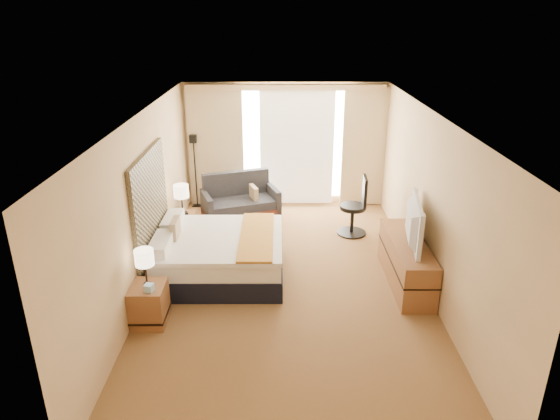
{
  "coord_description": "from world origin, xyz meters",
  "views": [
    {
      "loc": [
        -0.12,
        -6.8,
        3.94
      ],
      "look_at": [
        -0.11,
        0.4,
        1.05
      ],
      "focal_mm": 32.0,
      "sensor_mm": 36.0,
      "label": 1
    }
  ],
  "objects_px": {
    "nightstand_left": "(149,304)",
    "lamp_left": "(144,258)",
    "nightstand_right": "(183,228)",
    "media_dresser": "(406,262)",
    "loveseat": "(240,204)",
    "lamp_right": "(181,192)",
    "floor_lamp": "(194,156)",
    "desk_chair": "(356,209)",
    "television": "(408,222)",
    "bed": "(220,255)"
  },
  "relations": [
    {
      "from": "television",
      "to": "desk_chair",
      "type": "bearing_deg",
      "value": 23.16
    },
    {
      "from": "bed",
      "to": "desk_chair",
      "type": "bearing_deg",
      "value": 33.47
    },
    {
      "from": "nightstand_right",
      "to": "desk_chair",
      "type": "height_order",
      "value": "desk_chair"
    },
    {
      "from": "lamp_left",
      "to": "television",
      "type": "xyz_separation_m",
      "value": [
        3.65,
        0.99,
        0.08
      ]
    },
    {
      "from": "nightstand_left",
      "to": "lamp_left",
      "type": "distance_m",
      "value": 0.68
    },
    {
      "from": "lamp_left",
      "to": "media_dresser",
      "type": "bearing_deg",
      "value": 15.73
    },
    {
      "from": "media_dresser",
      "to": "lamp_left",
      "type": "bearing_deg",
      "value": -164.27
    },
    {
      "from": "nightstand_right",
      "to": "lamp_right",
      "type": "relative_size",
      "value": 0.98
    },
    {
      "from": "nightstand_left",
      "to": "media_dresser",
      "type": "bearing_deg",
      "value": 15.84
    },
    {
      "from": "nightstand_right",
      "to": "floor_lamp",
      "type": "bearing_deg",
      "value": 90.93
    },
    {
      "from": "media_dresser",
      "to": "bed",
      "type": "bearing_deg",
      "value": 174.88
    },
    {
      "from": "media_dresser",
      "to": "loveseat",
      "type": "relative_size",
      "value": 1.09
    },
    {
      "from": "media_dresser",
      "to": "television",
      "type": "relative_size",
      "value": 1.51
    },
    {
      "from": "loveseat",
      "to": "lamp_right",
      "type": "xyz_separation_m",
      "value": [
        -0.94,
        -1.14,
        0.68
      ]
    },
    {
      "from": "loveseat",
      "to": "lamp_right",
      "type": "bearing_deg",
      "value": -149.26
    },
    {
      "from": "media_dresser",
      "to": "desk_chair",
      "type": "height_order",
      "value": "desk_chair"
    },
    {
      "from": "nightstand_right",
      "to": "lamp_right",
      "type": "distance_m",
      "value": 0.71
    },
    {
      "from": "desk_chair",
      "to": "bed",
      "type": "bearing_deg",
      "value": -142.24
    },
    {
      "from": "media_dresser",
      "to": "floor_lamp",
      "type": "xyz_separation_m",
      "value": [
        -3.73,
        3.3,
        0.76
      ]
    },
    {
      "from": "loveseat",
      "to": "nightstand_left",
      "type": "bearing_deg",
      "value": -124.68
    },
    {
      "from": "nightstand_right",
      "to": "television",
      "type": "bearing_deg",
      "value": -22.4
    },
    {
      "from": "floor_lamp",
      "to": "lamp_left",
      "type": "bearing_deg",
      "value": -89.6
    },
    {
      "from": "bed",
      "to": "desk_chair",
      "type": "height_order",
      "value": "desk_chair"
    },
    {
      "from": "floor_lamp",
      "to": "lamp_right",
      "type": "xyz_separation_m",
      "value": [
        0.06,
        -1.86,
        -0.12
      ]
    },
    {
      "from": "media_dresser",
      "to": "floor_lamp",
      "type": "height_order",
      "value": "floor_lamp"
    },
    {
      "from": "nightstand_right",
      "to": "media_dresser",
      "type": "bearing_deg",
      "value": -21.4
    },
    {
      "from": "nightstand_left",
      "to": "lamp_left",
      "type": "xyz_separation_m",
      "value": [
        0.0,
        0.01,
        0.68
      ]
    },
    {
      "from": "loveseat",
      "to": "lamp_right",
      "type": "height_order",
      "value": "lamp_right"
    },
    {
      "from": "nightstand_right",
      "to": "lamp_right",
      "type": "xyz_separation_m",
      "value": [
        0.03,
        -0.01,
        0.71
      ]
    },
    {
      "from": "floor_lamp",
      "to": "desk_chair",
      "type": "xyz_separation_m",
      "value": [
        3.21,
        -1.47,
        -0.6
      ]
    },
    {
      "from": "desk_chair",
      "to": "lamp_left",
      "type": "bearing_deg",
      "value": -133.66
    },
    {
      "from": "desk_chair",
      "to": "lamp_right",
      "type": "height_order",
      "value": "desk_chair"
    },
    {
      "from": "media_dresser",
      "to": "lamp_right",
      "type": "height_order",
      "value": "lamp_right"
    },
    {
      "from": "television",
      "to": "nightstand_right",
      "type": "bearing_deg",
      "value": 76.78
    },
    {
      "from": "media_dresser",
      "to": "floor_lamp",
      "type": "relative_size",
      "value": 1.15
    },
    {
      "from": "nightstand_left",
      "to": "bed",
      "type": "xyz_separation_m",
      "value": [
        0.81,
        1.31,
        0.07
      ]
    },
    {
      "from": "bed",
      "to": "television",
      "type": "relative_size",
      "value": 1.65
    },
    {
      "from": "desk_chair",
      "to": "lamp_right",
      "type": "bearing_deg",
      "value": -168.66
    },
    {
      "from": "nightstand_left",
      "to": "loveseat",
      "type": "xyz_separation_m",
      "value": [
        0.96,
        3.62,
        0.03
      ]
    },
    {
      "from": "nightstand_left",
      "to": "media_dresser",
      "type": "relative_size",
      "value": 0.31
    },
    {
      "from": "nightstand_left",
      "to": "floor_lamp",
      "type": "bearing_deg",
      "value": 90.4
    },
    {
      "from": "nightstand_right",
      "to": "media_dresser",
      "type": "height_order",
      "value": "media_dresser"
    },
    {
      "from": "nightstand_left",
      "to": "desk_chair",
      "type": "distance_m",
      "value": 4.3
    },
    {
      "from": "floor_lamp",
      "to": "lamp_left",
      "type": "distance_m",
      "value": 4.34
    },
    {
      "from": "loveseat",
      "to": "floor_lamp",
      "type": "relative_size",
      "value": 1.06
    },
    {
      "from": "nightstand_left",
      "to": "nightstand_right",
      "type": "relative_size",
      "value": 1.0
    },
    {
      "from": "loveseat",
      "to": "desk_chair",
      "type": "relative_size",
      "value": 1.46
    },
    {
      "from": "nightstand_left",
      "to": "desk_chair",
      "type": "relative_size",
      "value": 0.49
    },
    {
      "from": "nightstand_left",
      "to": "television",
      "type": "bearing_deg",
      "value": 15.26
    },
    {
      "from": "nightstand_left",
      "to": "desk_chair",
      "type": "bearing_deg",
      "value": 42.12
    }
  ]
}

